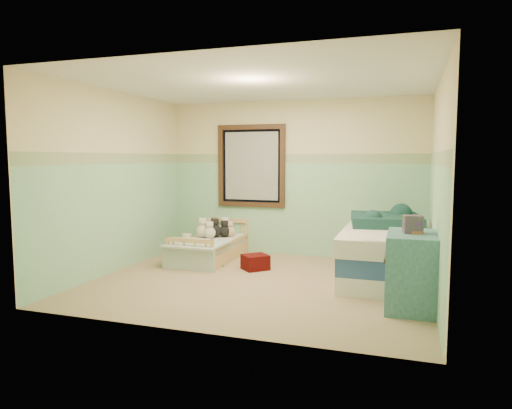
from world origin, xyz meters
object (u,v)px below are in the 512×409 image
(plush_floor_tan, at_px, (177,253))
(floor_book, at_px, (214,265))
(plush_floor_cream, at_px, (187,248))
(toddler_bed_frame, at_px, (210,253))
(dresser, at_px, (411,271))
(red_pillow, at_px, (255,262))
(twin_bed_frame, at_px, (387,269))

(plush_floor_tan, distance_m, floor_book, 0.75)
(plush_floor_cream, height_order, floor_book, plush_floor_cream)
(toddler_bed_frame, height_order, dresser, dresser)
(red_pillow, bearing_deg, floor_book, 179.51)
(toddler_bed_frame, relative_size, red_pillow, 4.45)
(dresser, bearing_deg, plush_floor_tan, 159.35)
(floor_book, bearing_deg, red_pillow, 35.10)
(plush_floor_cream, height_order, plush_floor_tan, plush_floor_cream)
(toddler_bed_frame, distance_m, dresser, 3.35)
(plush_floor_tan, bearing_deg, red_pillow, -8.88)
(twin_bed_frame, height_order, red_pillow, twin_bed_frame)
(floor_book, bearing_deg, plush_floor_cream, 178.45)
(toddler_bed_frame, bearing_deg, twin_bed_frame, -5.83)
(floor_book, bearing_deg, dresser, 13.83)
(plush_floor_cream, height_order, dresser, dresser)
(red_pillow, bearing_deg, twin_bed_frame, 4.54)
(red_pillow, height_order, floor_book, red_pillow)
(twin_bed_frame, bearing_deg, red_pillow, -175.46)
(dresser, xyz_separation_m, red_pillow, (-2.09, 1.09, -0.29))
(toddler_bed_frame, bearing_deg, plush_floor_tan, -156.68)
(toddler_bed_frame, relative_size, dresser, 1.88)
(plush_floor_cream, bearing_deg, red_pillow, -21.64)
(toddler_bed_frame, height_order, twin_bed_frame, twin_bed_frame)
(plush_floor_cream, distance_m, floor_book, 0.88)
(toddler_bed_frame, distance_m, plush_floor_tan, 0.52)
(plush_floor_tan, height_order, twin_bed_frame, twin_bed_frame)
(plush_floor_tan, bearing_deg, toddler_bed_frame, 23.32)
(twin_bed_frame, xyz_separation_m, red_pillow, (-1.80, -0.14, -0.00))
(plush_floor_tan, bearing_deg, floor_book, -16.21)
(twin_bed_frame, bearing_deg, plush_floor_cream, 172.93)
(twin_bed_frame, bearing_deg, floor_book, -176.78)
(plush_floor_cream, distance_m, twin_bed_frame, 3.17)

